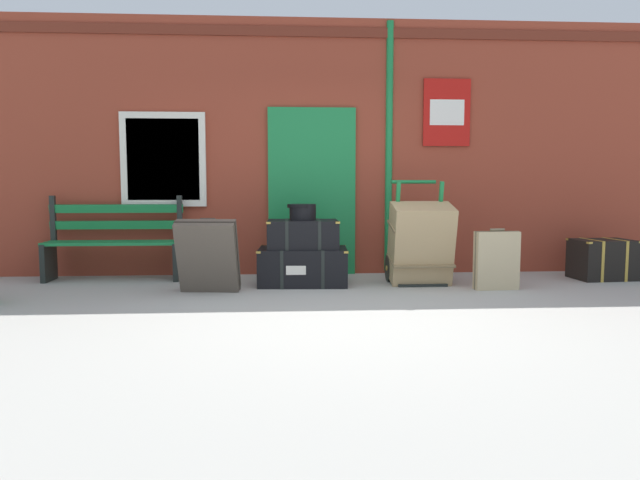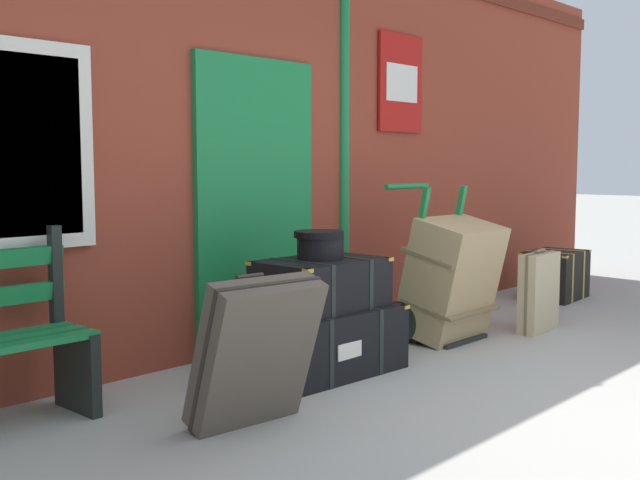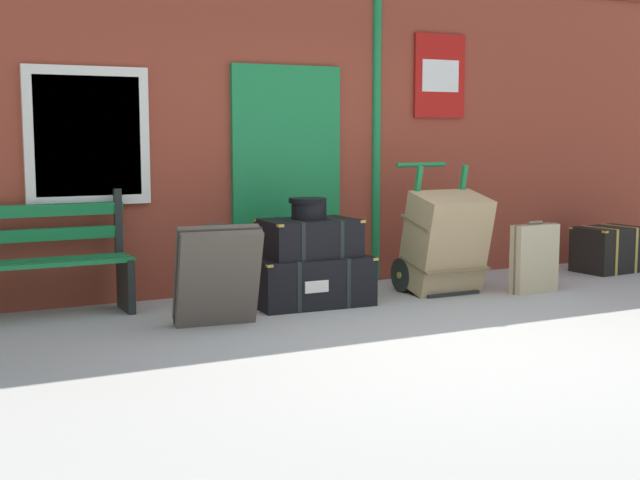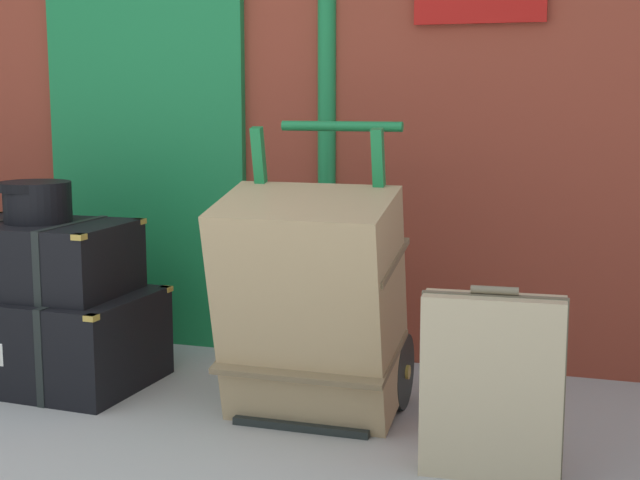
{
  "view_description": "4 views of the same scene",
  "coord_description": "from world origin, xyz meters",
  "px_view_note": "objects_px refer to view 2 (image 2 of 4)",
  "views": [
    {
      "loc": [
        -0.55,
        -5.15,
        1.17
      ],
      "look_at": [
        -0.11,
        1.55,
        0.52
      ],
      "focal_mm": 33.65,
      "sensor_mm": 36.0,
      "label": 1
    },
    {
      "loc": [
        -3.92,
        -1.67,
        1.34
      ],
      "look_at": [
        -0.09,
        1.87,
        0.83
      ],
      "focal_mm": 43.33,
      "sensor_mm": 36.0,
      "label": 2
    },
    {
      "loc": [
        -3.57,
        -4.99,
        1.48
      ],
      "look_at": [
        -0.2,
        1.66,
        0.55
      ],
      "focal_mm": 48.7,
      "sensor_mm": 36.0,
      "label": 3
    },
    {
      "loc": [
        2.15,
        -1.84,
        1.3
      ],
      "look_at": [
        0.95,
        1.94,
        0.68
      ],
      "focal_mm": 51.12,
      "sensor_mm": 36.0,
      "label": 4
    }
  ],
  "objects_px": {
    "suitcase_oxblood": "(256,352)",
    "suitcase_olive": "(539,292)",
    "porters_trolley": "(432,303)",
    "round_hatbox": "(320,243)",
    "large_brown_trunk": "(451,279)",
    "steamer_trunk_base": "(321,340)",
    "corner_trunk": "(555,275)",
    "steamer_trunk_middle": "(321,284)"
  },
  "relations": [
    {
      "from": "suitcase_oxblood",
      "to": "suitcase_olive",
      "type": "height_order",
      "value": "suitcase_oxblood"
    },
    {
      "from": "porters_trolley",
      "to": "suitcase_olive",
      "type": "bearing_deg",
      "value": -33.88
    },
    {
      "from": "round_hatbox",
      "to": "suitcase_olive",
      "type": "distance_m",
      "value": 2.22
    },
    {
      "from": "suitcase_oxblood",
      "to": "large_brown_trunk",
      "type": "bearing_deg",
      "value": 8.85
    },
    {
      "from": "large_brown_trunk",
      "to": "suitcase_oxblood",
      "type": "relative_size",
      "value": 1.2
    },
    {
      "from": "steamer_trunk_base",
      "to": "corner_trunk",
      "type": "xyz_separation_m",
      "value": [
        3.64,
        0.15,
        0.03
      ]
    },
    {
      "from": "porters_trolley",
      "to": "corner_trunk",
      "type": "height_order",
      "value": "porters_trolley"
    },
    {
      "from": "round_hatbox",
      "to": "porters_trolley",
      "type": "distance_m",
      "value": 1.46
    },
    {
      "from": "round_hatbox",
      "to": "corner_trunk",
      "type": "height_order",
      "value": "round_hatbox"
    },
    {
      "from": "large_brown_trunk",
      "to": "suitcase_oxblood",
      "type": "bearing_deg",
      "value": -171.15
    },
    {
      "from": "porters_trolley",
      "to": "steamer_trunk_base",
      "type": "bearing_deg",
      "value": -177.46
    },
    {
      "from": "steamer_trunk_base",
      "to": "steamer_trunk_middle",
      "type": "xyz_separation_m",
      "value": [
        -0.0,
        0.0,
        0.37
      ]
    },
    {
      "from": "steamer_trunk_base",
      "to": "corner_trunk",
      "type": "bearing_deg",
      "value": 2.39
    },
    {
      "from": "round_hatbox",
      "to": "suitcase_olive",
      "type": "height_order",
      "value": "round_hatbox"
    },
    {
      "from": "suitcase_olive",
      "to": "large_brown_trunk",
      "type": "bearing_deg",
      "value": 156.14
    },
    {
      "from": "round_hatbox",
      "to": "large_brown_trunk",
      "type": "distance_m",
      "value": 1.4
    },
    {
      "from": "corner_trunk",
      "to": "suitcase_olive",
      "type": "bearing_deg",
      "value": -158.53
    },
    {
      "from": "steamer_trunk_middle",
      "to": "corner_trunk",
      "type": "xyz_separation_m",
      "value": [
        3.64,
        0.15,
        -0.34
      ]
    },
    {
      "from": "round_hatbox",
      "to": "porters_trolley",
      "type": "xyz_separation_m",
      "value": [
        1.34,
        0.05,
        -0.57
      ]
    },
    {
      "from": "porters_trolley",
      "to": "large_brown_trunk",
      "type": "distance_m",
      "value": 0.27
    },
    {
      "from": "porters_trolley",
      "to": "suitcase_oxblood",
      "type": "xyz_separation_m",
      "value": [
        -2.36,
        -0.54,
        0.12
      ]
    },
    {
      "from": "round_hatbox",
      "to": "corner_trunk",
      "type": "distance_m",
      "value": 3.7
    },
    {
      "from": "steamer_trunk_middle",
      "to": "suitcase_oxblood",
      "type": "height_order",
      "value": "suitcase_oxblood"
    },
    {
      "from": "steamer_trunk_base",
      "to": "round_hatbox",
      "type": "distance_m",
      "value": 0.64
    },
    {
      "from": "porters_trolley",
      "to": "corner_trunk",
      "type": "bearing_deg",
      "value": 2.31
    },
    {
      "from": "steamer_trunk_base",
      "to": "porters_trolley",
      "type": "xyz_separation_m",
      "value": [
        1.34,
        0.06,
        0.06
      ]
    },
    {
      "from": "porters_trolley",
      "to": "suitcase_oxblood",
      "type": "distance_m",
      "value": 2.42
    },
    {
      "from": "steamer_trunk_middle",
      "to": "round_hatbox",
      "type": "distance_m",
      "value": 0.27
    },
    {
      "from": "suitcase_olive",
      "to": "corner_trunk",
      "type": "bearing_deg",
      "value": 21.47
    },
    {
      "from": "steamer_trunk_base",
      "to": "round_hatbox",
      "type": "xyz_separation_m",
      "value": [
        -0.0,
        0.01,
        0.64
      ]
    },
    {
      "from": "suitcase_oxblood",
      "to": "corner_trunk",
      "type": "height_order",
      "value": "suitcase_oxblood"
    },
    {
      "from": "suitcase_oxblood",
      "to": "corner_trunk",
      "type": "xyz_separation_m",
      "value": [
        4.66,
        0.64,
        -0.16
      ]
    },
    {
      "from": "steamer_trunk_middle",
      "to": "large_brown_trunk",
      "type": "height_order",
      "value": "large_brown_trunk"
    },
    {
      "from": "large_brown_trunk",
      "to": "corner_trunk",
      "type": "relative_size",
      "value": 1.32
    },
    {
      "from": "steamer_trunk_middle",
      "to": "porters_trolley",
      "type": "height_order",
      "value": "porters_trolley"
    },
    {
      "from": "suitcase_oxblood",
      "to": "corner_trunk",
      "type": "relative_size",
      "value": 1.09
    },
    {
      "from": "porters_trolley",
      "to": "large_brown_trunk",
      "type": "xyz_separation_m",
      "value": [
        0.0,
        -0.17,
        0.21
      ]
    },
    {
      "from": "porters_trolley",
      "to": "corner_trunk",
      "type": "xyz_separation_m",
      "value": [
        2.3,
        0.09,
        -0.03
      ]
    },
    {
      "from": "round_hatbox",
      "to": "large_brown_trunk",
      "type": "bearing_deg",
      "value": -5.29
    },
    {
      "from": "steamer_trunk_base",
      "to": "suitcase_oxblood",
      "type": "relative_size",
      "value": 1.31
    },
    {
      "from": "steamer_trunk_middle",
      "to": "suitcase_oxblood",
      "type": "relative_size",
      "value": 1.03
    },
    {
      "from": "large_brown_trunk",
      "to": "corner_trunk",
      "type": "bearing_deg",
      "value": 6.63
    }
  ]
}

